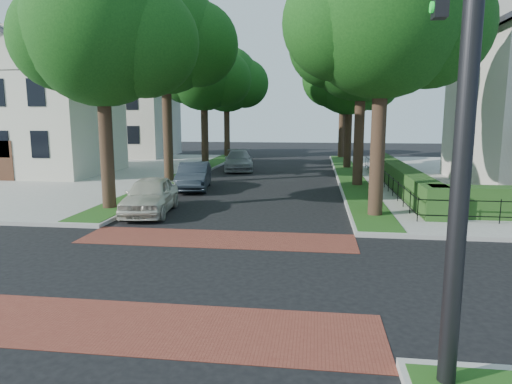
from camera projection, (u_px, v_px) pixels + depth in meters
ground at (191, 271)px, 11.83m from camera, size 120.00×120.00×0.00m
sidewalk_nw at (0, 171)px, 32.91m from camera, size 30.00×30.00×0.15m
crosswalk_far at (218, 239)px, 14.96m from camera, size 9.00×2.20×0.01m
crosswalk_near at (146, 327)px, 8.70m from camera, size 9.00×2.20×0.01m
grass_strip_ne at (350, 175)px, 29.80m from camera, size 1.60×29.80×0.02m
grass_strip_nw at (190, 173)px, 31.18m from camera, size 1.60×29.80×0.02m
tree_right_near at (385, 17)px, 16.94m from camera, size 7.75×6.67×10.66m
tree_right_mid at (364, 42)px, 24.72m from camera, size 8.25×7.09×11.22m
tree_right_far at (351, 76)px, 33.67m from camera, size 7.25×6.23×9.74m
tree_right_back at (344, 81)px, 42.42m from camera, size 7.50×6.45×10.20m
tree_left_near at (105, 34)px, 18.41m from camera, size 7.50×6.45×10.20m
tree_left_mid at (168, 39)px, 26.07m from camera, size 8.00×6.88×11.48m
tree_left_far at (206, 75)px, 35.05m from camera, size 7.00×6.02×9.86m
tree_left_back at (228, 80)px, 43.82m from camera, size 7.75×6.66×10.44m
hedge_main_road at (398, 175)px, 25.39m from camera, size 1.00×18.00×1.20m
fence_main_road at (383, 177)px, 25.52m from camera, size 0.06×18.00×0.90m
house_left_near at (37, 100)px, 30.60m from camera, size 10.00×9.00×10.14m
house_left_far at (124, 105)px, 44.29m from camera, size 10.00×9.00×10.14m
traffic_signal at (448, 61)px, 6.12m from camera, size 2.17×2.00×8.00m
parked_car_front at (150, 195)px, 18.80m from camera, size 2.30×4.62×1.51m
parked_car_middle at (194, 176)px, 25.02m from camera, size 2.24×4.69×1.48m
parked_car_rear at (239, 161)px, 33.88m from camera, size 2.87×5.32×1.47m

